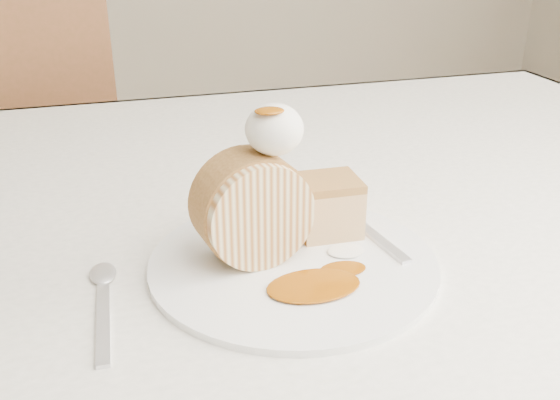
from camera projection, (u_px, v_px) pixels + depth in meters
name	position (u px, v px, depth m)	size (l,w,h in m)	color
table	(265.00, 252.00, 0.80)	(1.40, 0.90, 0.75)	white
chair_far	(7.00, 181.00, 1.34)	(0.54, 0.54, 0.93)	brown
plate	(293.00, 262.00, 0.59)	(0.27, 0.27, 0.01)	white
roulade_slice	(253.00, 209.00, 0.57)	(0.10, 0.10, 0.06)	beige
cake_chunk	(328.00, 209.00, 0.63)	(0.06, 0.06, 0.05)	#A7763F
whipped_cream	(274.00, 129.00, 0.55)	(0.05, 0.05, 0.05)	white
caramel_drizzle	(269.00, 104.00, 0.53)	(0.03, 0.02, 0.01)	#8B4305
caramel_pool	(314.00, 285.00, 0.54)	(0.08, 0.06, 0.00)	#8B4305
fork	(374.00, 236.00, 0.63)	(0.02, 0.16, 0.00)	silver
spoon	(103.00, 322.00, 0.51)	(0.02, 0.14, 0.00)	silver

